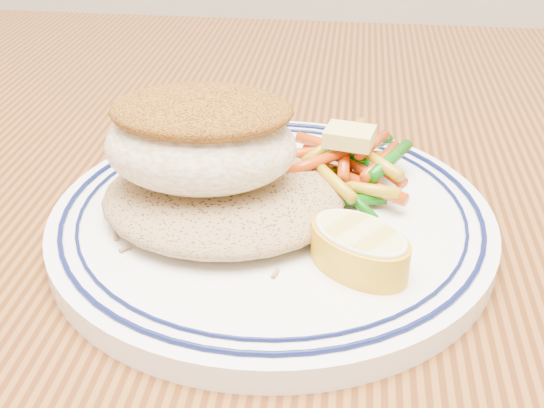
{
  "coord_description": "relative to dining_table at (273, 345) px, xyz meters",
  "views": [
    {
      "loc": [
        0.04,
        -0.35,
        0.98
      ],
      "look_at": [
        -0.0,
        -0.01,
        0.77
      ],
      "focal_mm": 45.0,
      "sensor_mm": 36.0,
      "label": 1
    }
  ],
  "objects": [
    {
      "name": "dining_table",
      "position": [
        0.0,
        0.0,
        0.0
      ],
      "size": [
        1.5,
        0.9,
        0.75
      ],
      "color": "#4C270F",
      "rests_on": "ground"
    },
    {
      "name": "butter_pat",
      "position": [
        0.04,
        0.03,
        0.15
      ],
      "size": [
        0.03,
        0.03,
        0.01
      ],
      "primitive_type": "cube",
      "rotation": [
        0.0,
        0.0,
        -0.2
      ],
      "color": "#E8D471",
      "rests_on": "vegetable_pile"
    },
    {
      "name": "vegetable_pile",
      "position": [
        0.04,
        0.03,
        0.13
      ],
      "size": [
        0.1,
        0.1,
        0.03
      ],
      "color": "#B63809",
      "rests_on": "plate"
    },
    {
      "name": "lemon_wedge",
      "position": [
        0.05,
        -0.06,
        0.12
      ],
      "size": [
        0.08,
        0.08,
        0.02
      ],
      "color": "gold",
      "rests_on": "plate"
    },
    {
      "name": "rice_pilaf",
      "position": [
        -0.03,
        -0.01,
        0.13
      ],
      "size": [
        0.14,
        0.13,
        0.03
      ],
      "primitive_type": "ellipsoid",
      "color": "olive",
      "rests_on": "plate"
    },
    {
      "name": "fish_fillet",
      "position": [
        -0.04,
        -0.01,
        0.16
      ],
      "size": [
        0.11,
        0.08,
        0.06
      ],
      "color": "#EEE4C5",
      "rests_on": "rice_pilaf"
    },
    {
      "name": "plate",
      "position": [
        -0.0,
        -0.01,
        0.11
      ],
      "size": [
        0.26,
        0.26,
        0.02
      ],
      "color": "white",
      "rests_on": "dining_table"
    }
  ]
}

